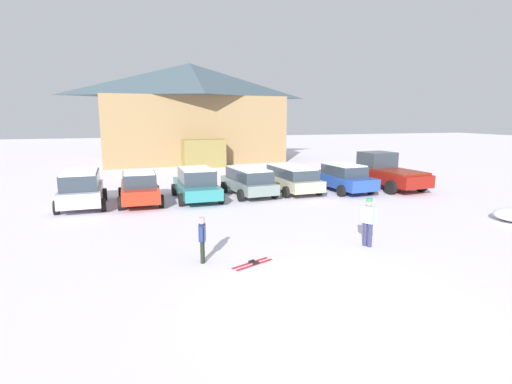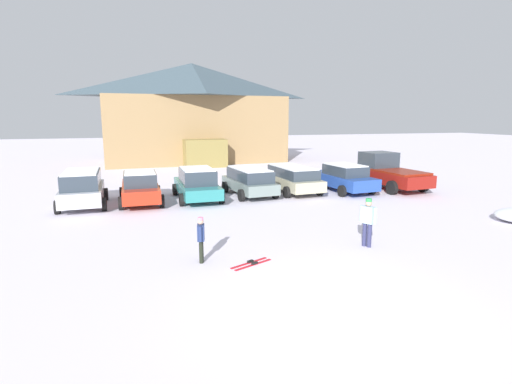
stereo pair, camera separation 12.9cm
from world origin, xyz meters
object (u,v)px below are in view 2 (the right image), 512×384
Objects in this scene: parked_blue_hatchback at (343,177)px; pickup_truck at (387,172)px; skier_adult_in_blue_parka at (368,220)px; parked_red_sedan at (140,187)px; pair_of_skis at (252,263)px; ski_lodge at (193,112)px; parked_teal_hatchback at (197,184)px; parked_grey_wagon at (249,181)px; parked_beige_suv at (292,178)px; parked_silver_wagon at (82,188)px; skier_teen_in_navy_coat at (201,237)px.

pickup_truck is at bearing 3.73° from parked_blue_hatchback.
pickup_truck is at bearing 52.51° from skier_adult_in_blue_parka.
parked_red_sedan is 3.20× the size of pair_of_skis.
ski_lodge is at bearing 85.28° from pair_of_skis.
pickup_truck is 15.34m from pair_of_skis.
pickup_truck is 12.07m from skier_adult_in_blue_parka.
ski_lodge is at bearing 82.38° from parked_teal_hatchback.
parked_beige_suv is (2.66, 0.23, -0.01)m from parked_grey_wagon.
ski_lodge is at bearing 66.75° from parked_silver_wagon.
parked_silver_wagon reaches higher than parked_blue_hatchback.
ski_lodge reaches higher than parked_silver_wagon.
parked_silver_wagon reaches higher than parked_red_sedan.
parked_silver_wagon is 0.88× the size of parked_beige_suv.
parked_silver_wagon is 10.17m from skier_teen_in_navy_coat.
parked_beige_suv is (5.61, 0.45, -0.01)m from parked_teal_hatchback.
ski_lodge is 3.15× the size of pickup_truck.
parked_beige_suv is (11.21, 0.60, -0.11)m from parked_silver_wagon.
skier_teen_in_navy_coat is at bearing -80.05° from parked_red_sedan.
parked_blue_hatchback is (8.60, -0.11, -0.03)m from parked_teal_hatchback.
pickup_truck is (11.70, 0.09, 0.14)m from parked_teal_hatchback.
parked_blue_hatchback is (3.00, -0.56, -0.02)m from parked_beige_suv.
skier_adult_in_blue_parka is at bearing -97.21° from parked_beige_suv.
parked_teal_hatchback is at bearing 90.78° from pair_of_skis.
skier_adult_in_blue_parka reaches higher than parked_beige_suv.
parked_silver_wagon is 5.61m from parked_teal_hatchback.
parked_grey_wagon is 0.93× the size of parked_beige_suv.
parked_teal_hatchback reaches higher than parked_grey_wagon.
skier_adult_in_blue_parka is (1.40, -9.71, 0.09)m from parked_grey_wagon.
parked_beige_suv is at bearing 169.39° from parked_blue_hatchback.
pickup_truck is at bearing 0.80° from parked_silver_wagon.
parked_teal_hatchback is 11.70m from pickup_truck.
parked_beige_suv is at bearing 3.07° from parked_silver_wagon.
ski_lodge is 10.52× the size of skier_adult_in_blue_parka.
skier_adult_in_blue_parka reaches higher than skier_teen_in_navy_coat.
ski_lodge is 3.90× the size of parked_grey_wagon.
parked_grey_wagon is (2.95, 0.22, -0.00)m from parked_teal_hatchback.
pair_of_skis is at bearing -72.87° from parked_red_sedan.
ski_lodge is 20.18m from parked_blue_hatchback.
parked_grey_wagon reaches higher than skier_teen_in_navy_coat.
pair_of_skis is at bearing -94.72° from ski_lodge.
parked_red_sedan is at bearing -176.16° from parked_beige_suv.
pickup_truck is (3.09, 0.20, 0.17)m from parked_blue_hatchback.
pickup_truck is (6.09, -0.36, 0.15)m from parked_beige_suv.
skier_adult_in_blue_parka is at bearing -127.49° from pickup_truck.
skier_adult_in_blue_parka is (-7.35, -9.58, -0.05)m from pickup_truck.
parked_blue_hatchback reaches higher than parked_grey_wagon.
pickup_truck reaches higher than parked_teal_hatchback.
skier_adult_in_blue_parka reaches higher than parked_grey_wagon.
parked_red_sedan is 0.90× the size of parked_blue_hatchback.
ski_lodge reaches higher than pair_of_skis.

